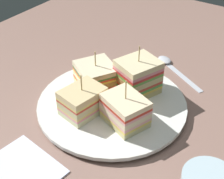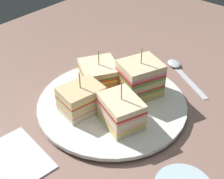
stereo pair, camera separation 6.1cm
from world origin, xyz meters
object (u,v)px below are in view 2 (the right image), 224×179
Objects in this scene: sandwich_wedge_1 at (121,111)px; sandwich_wedge_3 at (99,75)px; sandwich_wedge_0 at (81,99)px; napkin at (8,162)px; plate at (112,104)px; spoon at (178,68)px; sandwich_wedge_2 at (140,79)px; chip_pile at (110,98)px.

sandwich_wedge_1 reaches higher than sandwich_wedge_3.
sandwich_wedge_0 is 16.86cm from napkin.
plate reaches higher than spoon.
sandwich_wedge_2 is at bearing 118.03° from spoon.
sandwich_wedge_0 is 26.73cm from spoon.
plate is 2.79× the size of sandwich_wedge_2.
plate is 1.46cm from chip_pile.
chip_pile is at bearing 111.26° from spoon.
sandwich_wedge_1 is 12.29cm from sandwich_wedge_3.
sandwich_wedge_2 is 1.35× the size of chip_pile.
sandwich_wedge_3 is at bearing 5.84° from napkin.
sandwich_wedge_1 is 20.66cm from napkin.
plate is 7.42cm from sandwich_wedge_2.
plate is 6.96cm from sandwich_wedge_1.
spoon is (14.69, -0.27, -4.56)cm from sandwich_wedge_2.
spoon is at bearing -7.64° from napkin.
chip_pile is 0.64× the size of napkin.
sandwich_wedge_0 is 0.59× the size of spoon.
sandwich_wedge_1 is at bearing -123.74° from plate.
sandwich_wedge_3 reaches higher than chip_pile.
plate is at bearing -13.42° from sandwich_wedge_1.
sandwich_wedge_1 is 0.63× the size of spoon.
sandwich_wedge_1 is (-3.43, -5.13, 3.23)cm from plate.
sandwich_wedge_3 is 24.81cm from napkin.
sandwich_wedge_2 is 0.86× the size of napkin.
sandwich_wedge_2 reaches higher than sandwich_wedge_0.
sandwich_wedge_3 is at bearing -8.23° from sandwich_wedge_1.
sandwich_wedge_1 is at bearing 125.33° from spoon.
sandwich_wedge_3 is at bearing 64.59° from chip_pile.
sandwich_wedge_2 is at bearing -13.48° from sandwich_wedge_0.
sandwich_wedge_2 reaches higher than plate.
sandwich_wedge_1 reaches higher than spoon.
napkin is at bearing -53.68° from sandwich_wedge_3.
chip_pile is at bearing -13.85° from sandwich_wedge_0.
sandwich_wedge_0 is at bearing 153.51° from plate.
sandwich_wedge_1 is 0.90× the size of sandwich_wedge_3.
sandwich_wedge_3 is 20.09cm from spoon.
sandwich_wedge_3 is 0.70× the size of spoon.
plate is at bearing -71.56° from chip_pile.
sandwich_wedge_0 is at bearing 107.62° from spoon.
spoon is at bearing -7.84° from chip_pile.
spoon is at bearing -63.45° from sandwich_wedge_1.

